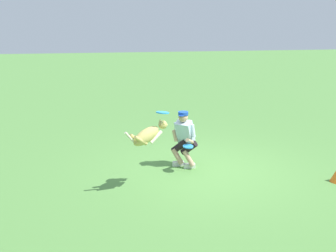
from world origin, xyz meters
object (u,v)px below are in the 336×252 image
at_px(dog, 148,135).
at_px(person, 184,137).
at_px(frisbee_held, 188,146).
at_px(frisbee_flying, 163,113).

bearing_deg(dog, person, 20.31).
height_order(person, frisbee_held, person).
relative_size(frisbee_flying, frisbee_held, 1.10).
height_order(dog, frisbee_held, dog).
relative_size(dog, frisbee_held, 4.04).
height_order(frisbee_flying, frisbee_held, frisbee_flying).
bearing_deg(dog, frisbee_flying, -17.47).
distance_m(frisbee_flying, frisbee_held, 1.30).
bearing_deg(frisbee_held, person, -88.75).
xyz_separation_m(dog, frisbee_held, (-0.93, -0.72, -0.51)).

